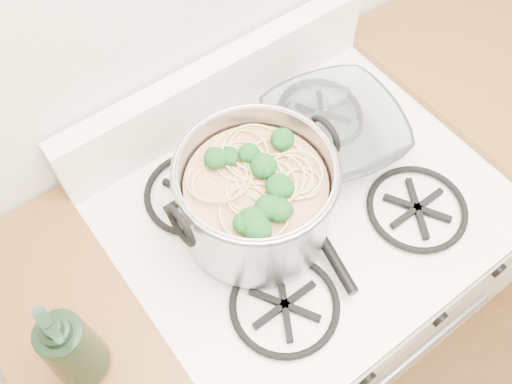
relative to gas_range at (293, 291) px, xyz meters
name	(u,v)px	position (x,y,z in m)	size (l,w,h in m)	color
gas_range	(293,291)	(0.00, 0.00, 0.00)	(0.76, 0.66, 0.92)	white
counter_right	(507,131)	(0.88, 0.00, 0.02)	(1.00, 0.65, 0.92)	silver
stock_pot	(256,198)	(-0.11, 0.02, 0.58)	(0.32, 0.29, 0.20)	#9898A0
spatula	(291,185)	(-0.01, 0.04, 0.50)	(0.29, 0.31, 0.02)	black
glass_bowl	(332,136)	(0.14, 0.08, 0.50)	(0.11, 0.11, 0.03)	white
bottle	(67,344)	(-0.51, -0.03, 0.60)	(0.09, 0.09, 0.24)	black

